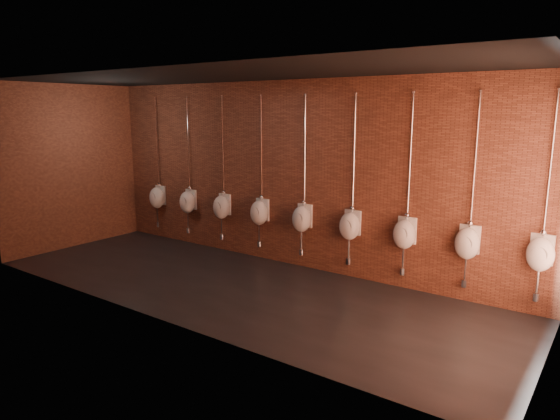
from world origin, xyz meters
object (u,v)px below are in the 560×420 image
(urinal_4, at_px, (302,218))
(urinal_7, at_px, (467,242))
(urinal_0, at_px, (157,197))
(urinal_8, at_px, (541,253))
(urinal_5, at_px, (350,225))
(urinal_1, at_px, (188,201))
(urinal_6, at_px, (405,233))
(urinal_2, at_px, (222,206))
(urinal_3, at_px, (259,212))

(urinal_4, distance_m, urinal_7, 2.74)
(urinal_0, height_order, urinal_8, same)
(urinal_4, bearing_deg, urinal_5, 0.00)
(urinal_4, relative_size, urinal_8, 1.00)
(urinal_1, bearing_deg, urinal_5, 0.00)
(urinal_5, xyz_separation_m, urinal_6, (0.91, 0.00, 0.00))
(urinal_0, bearing_deg, urinal_7, 0.00)
(urinal_2, height_order, urinal_8, same)
(urinal_1, bearing_deg, urinal_7, 0.00)
(urinal_6, xyz_separation_m, urinal_7, (0.91, 0.00, 0.00))
(urinal_0, distance_m, urinal_2, 1.83)
(urinal_7, bearing_deg, urinal_3, 180.00)
(urinal_1, height_order, urinal_8, same)
(urinal_8, bearing_deg, urinal_7, 180.00)
(urinal_2, xyz_separation_m, urinal_7, (4.57, 0.00, 0.00))
(urinal_1, bearing_deg, urinal_4, 0.00)
(urinal_0, xyz_separation_m, urinal_7, (6.40, 0.00, 0.00))
(urinal_3, height_order, urinal_4, same)
(urinal_4, height_order, urinal_7, same)
(urinal_2, relative_size, urinal_4, 1.00)
(urinal_7, distance_m, urinal_8, 0.91)
(urinal_2, height_order, urinal_7, same)
(urinal_5, bearing_deg, urinal_1, 180.00)
(urinal_3, bearing_deg, urinal_1, 180.00)
(urinal_5, relative_size, urinal_6, 1.00)
(urinal_1, xyz_separation_m, urinal_6, (4.57, 0.00, 0.00))
(urinal_7, relative_size, urinal_8, 1.00)
(urinal_3, bearing_deg, urinal_0, 180.00)
(urinal_5, relative_size, urinal_7, 1.00)
(urinal_6, height_order, urinal_8, same)
(urinal_4, relative_size, urinal_5, 1.00)
(urinal_0, relative_size, urinal_3, 1.00)
(urinal_4, distance_m, urinal_6, 1.83)
(urinal_3, relative_size, urinal_6, 1.00)
(urinal_0, xyz_separation_m, urinal_6, (5.48, 0.00, 0.00))
(urinal_0, relative_size, urinal_1, 1.00)
(urinal_0, height_order, urinal_7, same)
(urinal_4, xyz_separation_m, urinal_5, (0.91, 0.00, 0.00))
(urinal_1, bearing_deg, urinal_6, 0.00)
(urinal_0, distance_m, urinal_4, 3.66)
(urinal_2, relative_size, urinal_3, 1.00)
(urinal_1, relative_size, urinal_6, 1.00)
(urinal_0, xyz_separation_m, urinal_3, (2.74, 0.00, 0.00))
(urinal_4, xyz_separation_m, urinal_6, (1.83, 0.00, 0.00))
(urinal_2, bearing_deg, urinal_3, 0.00)
(urinal_0, bearing_deg, urinal_3, 0.00)
(urinal_1, distance_m, urinal_8, 6.40)
(urinal_3, distance_m, urinal_4, 0.91)
(urinal_1, height_order, urinal_2, same)
(urinal_0, distance_m, urinal_6, 5.48)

